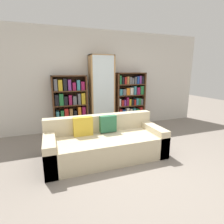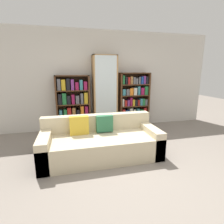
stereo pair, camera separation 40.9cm
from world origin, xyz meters
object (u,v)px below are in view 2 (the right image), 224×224
Objects in this scene: bookshelf_right at (134,101)px; wine_bottle at (132,126)px; display_cabinet at (105,94)px; bookshelf_left at (73,104)px; couch at (100,142)px.

bookshelf_right is 0.80m from wine_bottle.
display_cabinet is 1.29× the size of bookshelf_right.
bookshelf_left is at bearing 162.23° from wine_bottle.
display_cabinet is (0.87, -0.02, 0.27)m from bookshelf_left.
display_cabinet reaches higher than bookshelf_right.
display_cabinet is at bearing 144.22° from wine_bottle.
display_cabinet is (0.42, 1.61, 0.74)m from couch.
bookshelf_left is at bearing -179.99° from bookshelf_right.
couch is 5.52× the size of wine_bottle.
couch is at bearing -133.50° from wine_bottle.
display_cabinet is 5.11× the size of wine_bottle.
couch is at bearing -128.38° from bookshelf_right.
couch is at bearing -74.62° from bookshelf_left.
couch is 1.82m from display_cabinet.
bookshelf_right is 3.96× the size of wine_bottle.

